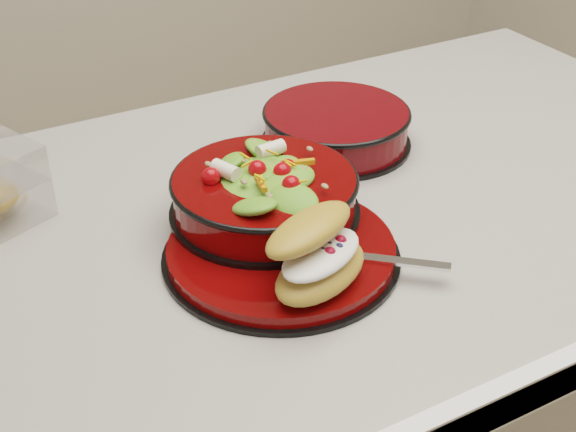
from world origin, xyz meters
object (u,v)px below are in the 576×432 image
dinner_plate (282,251)px  salad_bowl (264,188)px  extra_bowl (336,126)px  fork (365,257)px  croissant (318,253)px

dinner_plate → salad_bowl: salad_bowl is taller
extra_bowl → fork: bearing=-116.0°
salad_bowl → croissant: size_ratio=1.57×
fork → extra_bowl: bearing=14.5°
extra_bowl → salad_bowl: bearing=-143.1°
salad_bowl → fork: bearing=-68.6°
dinner_plate → fork: 0.10m
extra_bowl → croissant: bearing=-125.2°
croissant → dinner_plate: bearing=65.5°
croissant → fork: 0.07m
salad_bowl → croissant: 0.14m
salad_bowl → extra_bowl: 0.23m
croissant → fork: (0.07, 0.01, -0.03)m
salad_bowl → croissant: (-0.01, -0.14, 0.00)m
salad_bowl → croissant: bearing=-95.3°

